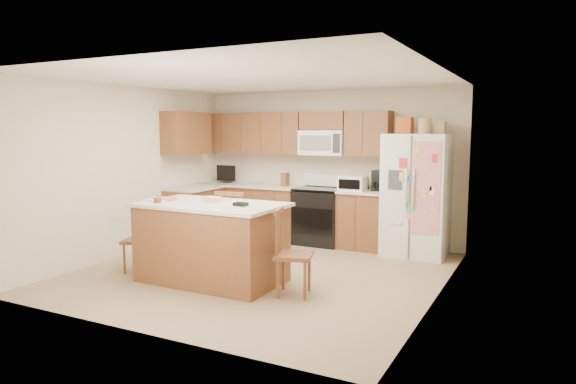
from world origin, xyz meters
The scene contains 9 objects.
ground centered at (0.00, 0.00, 0.00)m, with size 4.50×4.50×0.00m, color #977652.
room_shell centered at (0.00, 0.00, 1.44)m, with size 4.60×4.60×2.52m.
cabinetry centered at (-0.98, 1.79, 0.91)m, with size 3.36×1.56×2.15m.
stove centered at (0.00, 1.94, 0.47)m, with size 0.76×0.65×1.13m.
refrigerator centered at (1.57, 1.87, 0.92)m, with size 0.90×0.79×2.04m.
island centered at (-0.35, -0.60, 0.49)m, with size 1.78×1.05×1.06m.
windsor_chair_left centered at (-1.45, -0.66, 0.42)m, with size 0.48×0.49×0.89m.
windsor_chair_back centered at (-0.45, 0.09, 0.50)m, with size 0.49×0.47×1.05m.
windsor_chair_right centered at (0.77, -0.63, 0.47)m, with size 0.51×0.52×0.99m.
Camera 1 is at (3.29, -5.67, 1.85)m, focal length 32.00 mm.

